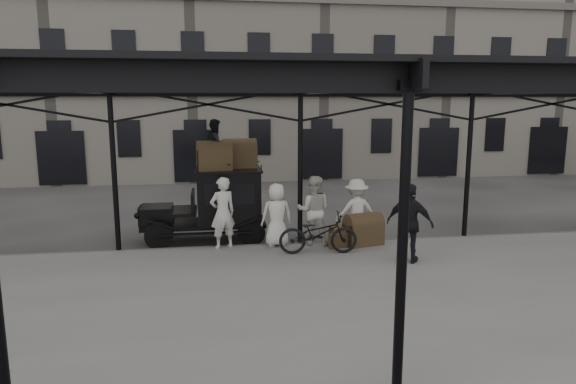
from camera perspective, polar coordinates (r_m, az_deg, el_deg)
The scene contains 18 objects.
ground at distance 12.91m, azimuth 2.86°, elevation -8.66°, with size 120.00×120.00×0.00m, color #383533.
platform at distance 11.05m, azimuth 4.94°, elevation -11.60°, with size 28.00×8.00×0.15m, color slate.
canopy at distance 10.54m, azimuth 4.97°, elevation 12.48°, with size 22.50×9.00×4.74m.
building_frontage at distance 30.20m, azimuth -3.99°, elevation 15.59°, with size 64.00×8.00×14.00m, color slate.
taxi at distance 15.31m, azimuth -7.77°, elevation -1.05°, with size 3.65×1.55×2.18m.
porter_left at distance 14.10m, azimuth -7.27°, elevation -2.30°, with size 0.72×0.47×1.97m, color silver.
porter_midleft at distance 14.37m, azimuth 2.86°, elevation -2.03°, with size 0.95×0.74×1.95m, color beige.
porter_centre at distance 14.23m, azimuth -1.27°, elevation -2.54°, with size 0.86×0.56×1.76m, color silver.
porter_official at distance 13.11m, azimuth 13.39°, elevation -3.41°, with size 1.17×0.49×1.99m, color black.
porter_right at distance 14.67m, azimuth 7.59°, elevation -2.10°, with size 1.18×0.68×1.83m, color beige.
bicycle at distance 13.61m, azimuth 3.37°, elevation -4.61°, with size 0.72×2.08×1.09m, color black.
porter_roof at distance 14.98m, azimuth -8.04°, elevation 5.27°, with size 0.70×0.55×1.45m, color black.
steamer_trunk_roof_near at distance 14.86m, azimuth -8.19°, elevation 3.78°, with size 0.96×0.59×0.71m, color #4D3923, non-canonical shape.
steamer_trunk_roof_far at distance 15.33m, azimuth -5.40°, elevation 4.06°, with size 0.98×0.60×0.72m, color #4D3923, non-canonical shape.
steamer_trunk_platform at distance 14.61m, azimuth 8.36°, elevation -4.34°, with size 1.03×0.63×0.75m, color #4D3923, non-canonical shape.
wicker_hamper at distance 14.64m, azimuth 5.96°, elevation -4.77°, with size 0.60×0.45×0.50m, color brown.
suitcase_upright at distance 14.75m, azimuth 6.31°, elevation -4.76°, with size 0.15×0.60×0.45m, color #4D3923.
suitcase_flat at distance 14.22m, azimuth 5.71°, elevation -5.42°, with size 0.60×0.15×0.40m, color #4D3923.
Camera 1 is at (-2.43, -11.96, 4.18)m, focal length 32.00 mm.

